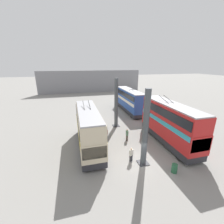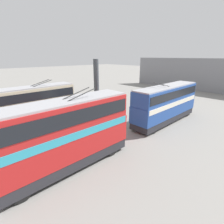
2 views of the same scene
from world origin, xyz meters
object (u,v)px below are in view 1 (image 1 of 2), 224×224
(person_aisle_foreground, at_px, (131,154))
(person_by_right_row, at_px, (106,133))
(bus_left_far, at_px, (129,99))
(bus_left_near, at_px, (170,121))
(oil_drum, at_px, (174,168))
(bus_right_mid, at_px, (89,127))
(person_aisle_midway, at_px, (127,134))

(person_aisle_foreground, bearing_deg, person_by_right_row, 168.86)
(person_aisle_foreground, relative_size, person_by_right_row, 0.94)
(bus_left_far, height_order, person_aisle_foreground, bus_left_far)
(bus_left_near, xyz_separation_m, oil_drum, (-5.25, 2.79, -2.57))
(person_by_right_row, bearing_deg, bus_left_far, -141.69)
(person_aisle_foreground, bearing_deg, bus_left_near, 86.11)
(bus_left_far, relative_size, person_aisle_foreground, 7.10)
(bus_left_near, xyz_separation_m, person_aisle_foreground, (-2.57, 6.17, -2.18))
(bus_left_near, bearing_deg, bus_right_mid, 81.96)
(person_aisle_midway, height_order, person_by_right_row, person_by_right_row)
(bus_left_far, xyz_separation_m, bus_right_mid, (-12.71, 10.13, 0.08))
(bus_right_mid, bearing_deg, bus_left_far, -38.54)
(bus_right_mid, xyz_separation_m, person_aisle_midway, (0.47, -5.14, -1.91))
(bus_left_far, distance_m, bus_right_mid, 16.25)
(person_by_right_row, relative_size, oil_drum, 1.90)
(person_aisle_midway, bearing_deg, person_by_right_row, 163.34)
(bus_right_mid, bearing_deg, person_by_right_row, -60.77)
(bus_left_near, relative_size, bus_right_mid, 1.05)
(person_aisle_midway, bearing_deg, person_aisle_foreground, -102.41)
(bus_right_mid, height_order, person_aisle_foreground, bus_right_mid)
(bus_right_mid, bearing_deg, person_aisle_midway, -84.82)
(person_aisle_midway, relative_size, person_aisle_foreground, 1.01)
(person_aisle_midway, distance_m, oil_drum, 7.49)
(bus_left_near, height_order, person_aisle_foreground, bus_left_near)
(person_by_right_row, bearing_deg, bus_left_near, 142.12)
(person_aisle_foreground, distance_m, oil_drum, 4.33)
(bus_left_near, distance_m, person_by_right_row, 8.42)
(bus_left_near, height_order, person_by_right_row, bus_left_near)
(person_aisle_foreground, height_order, oil_drum, person_aisle_foreground)
(bus_left_far, height_order, bus_right_mid, bus_right_mid)
(bus_right_mid, relative_size, person_aisle_midway, 6.07)
(person_aisle_midway, distance_m, person_by_right_row, 2.82)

